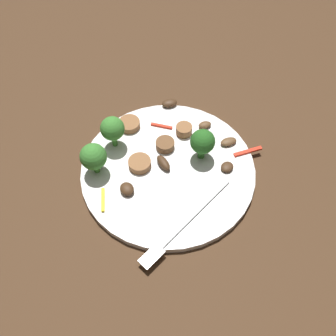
{
  "coord_description": "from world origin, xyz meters",
  "views": [
    {
      "loc": [
        0.27,
        0.2,
        0.49
      ],
      "look_at": [
        0.0,
        0.0,
        0.01
      ],
      "focal_mm": 40.87,
      "sensor_mm": 36.0,
      "label": 1
    }
  ],
  "objects": [
    {
      "name": "ground_plane",
      "position": [
        0.0,
        0.0,
        0.0
      ],
      "size": [
        1.4,
        1.4,
        0.0
      ],
      "primitive_type": "plane",
      "color": "#422B19"
    },
    {
      "name": "sausage_slice_2",
      "position": [
        -0.07,
        -0.02,
        0.02
      ],
      "size": [
        0.03,
        0.03,
        0.02
      ],
      "primitive_type": "cylinder",
      "rotation": [
        0.0,
        0.0,
        1.66
      ],
      "color": "brown",
      "rests_on": "plate"
    },
    {
      "name": "broccoli_floret_0",
      "position": [
        0.07,
        -0.08,
        0.05
      ],
      "size": [
        0.04,
        0.04,
        0.06
      ],
      "color": "#408630",
      "rests_on": "plate"
    },
    {
      "name": "plate",
      "position": [
        0.0,
        0.0,
        0.01
      ],
      "size": [
        0.27,
        0.27,
        0.01
      ],
      "primitive_type": "cylinder",
      "color": "white",
      "rests_on": "ground_plane"
    },
    {
      "name": "mushroom_0",
      "position": [
        -0.05,
        0.07,
        0.02
      ],
      "size": [
        0.02,
        0.02,
        0.01
      ],
      "primitive_type": "ellipsoid",
      "rotation": [
        0.0,
        0.0,
        6.16
      ],
      "color": "#422B19",
      "rests_on": "plate"
    },
    {
      "name": "broccoli_floret_2",
      "position": [
        0.01,
        -0.1,
        0.05
      ],
      "size": [
        0.04,
        0.04,
        0.06
      ],
      "color": "#408630",
      "rests_on": "plate"
    },
    {
      "name": "sausage_slice_0",
      "position": [
        -0.03,
        -0.03,
        0.02
      ],
      "size": [
        0.04,
        0.04,
        0.01
      ],
      "primitive_type": "cylinder",
      "rotation": [
        0.0,
        0.0,
        2.6
      ],
      "color": "brown",
      "rests_on": "plate"
    },
    {
      "name": "broccoli_floret_1",
      "position": [
        -0.05,
        0.03,
        0.05
      ],
      "size": [
        0.04,
        0.04,
        0.06
      ],
      "color": "#296420",
      "rests_on": "plate"
    },
    {
      "name": "mushroom_1",
      "position": [
        -0.1,
        0.05,
        0.02
      ],
      "size": [
        0.03,
        0.03,
        0.01
      ],
      "primitive_type": "ellipsoid",
      "rotation": [
        0.0,
        0.0,
        2.55
      ],
      "color": "brown",
      "rests_on": "plate"
    },
    {
      "name": "pepper_strip_1",
      "position": [
        -0.06,
        -0.06,
        0.01
      ],
      "size": [
        0.02,
        0.04,
        0.0
      ],
      "primitive_type": "cube",
      "rotation": [
        0.0,
        0.0,
        1.95
      ],
      "color": "red",
      "rests_on": "plate"
    },
    {
      "name": "mushroom_5",
      "position": [
        -0.11,
        -0.08,
        0.02
      ],
      "size": [
        0.03,
        0.03,
        0.01
      ],
      "primitive_type": "ellipsoid",
      "rotation": [
        0.0,
        0.0,
        5.6
      ],
      "color": "#422B19",
      "rests_on": "plate"
    },
    {
      "name": "pepper_strip_3",
      "position": [
        0.1,
        -0.04,
        0.01
      ],
      "size": [
        0.03,
        0.03,
        0.0
      ],
      "primitive_type": "cube",
      "rotation": [
        0.0,
        0.0,
        0.72
      ],
      "color": "yellow",
      "rests_on": "plate"
    },
    {
      "name": "mushroom_4",
      "position": [
        0.07,
        -0.02,
        0.02
      ],
      "size": [
        0.03,
        0.03,
        0.01
      ],
      "primitive_type": "ellipsoid",
      "rotation": [
        0.0,
        0.0,
        1.18
      ],
      "color": "#422B19",
      "rests_on": "plate"
    },
    {
      "name": "pepper_strip_0",
      "position": [
        -0.1,
        0.08,
        0.01
      ],
      "size": [
        0.04,
        0.03,
        0.0
      ],
      "primitive_type": "cube",
      "rotation": [
        0.0,
        0.0,
        5.66
      ],
      "color": "red",
      "rests_on": "plate"
    },
    {
      "name": "sausage_slice_1",
      "position": [
        -0.03,
        -0.1,
        0.02
      ],
      "size": [
        0.05,
        0.05,
        0.01
      ],
      "primitive_type": "cylinder",
      "rotation": [
        0.0,
        0.0,
        2.37
      ],
      "color": "brown",
      "rests_on": "plate"
    },
    {
      "name": "sausage_slice_3",
      "position": [
        0.02,
        -0.04,
        0.02
      ],
      "size": [
        0.05,
        0.05,
        0.01
      ],
      "primitive_type": "cylinder",
      "rotation": [
        0.0,
        0.0,
        2.58
      ],
      "color": "brown",
      "rests_on": "plate"
    },
    {
      "name": "mushroom_3",
      "position": [
        0.0,
        -0.01,
        0.02
      ],
      "size": [
        0.03,
        0.03,
        0.01
      ],
      "primitive_type": "ellipsoid",
      "rotation": [
        0.0,
        0.0,
        4.32
      ],
      "color": "#422B19",
      "rests_on": "plate"
    },
    {
      "name": "fork",
      "position": [
        0.07,
        0.07,
        0.01
      ],
      "size": [
        0.18,
        0.03,
        0.0
      ],
      "rotation": [
        0.0,
        0.0,
        -0.12
      ],
      "color": "silver",
      "rests_on": "plate"
    },
    {
      "name": "mushroom_2",
      "position": [
        -0.1,
        -0.0,
        0.02
      ],
      "size": [
        0.03,
        0.02,
        0.01
      ],
      "primitive_type": "ellipsoid",
      "rotation": [
        0.0,
        0.0,
        5.66
      ],
      "color": "brown",
      "rests_on": "plate"
    }
  ]
}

